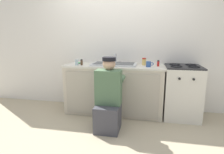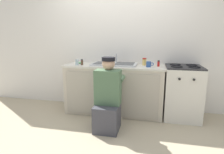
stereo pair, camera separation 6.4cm
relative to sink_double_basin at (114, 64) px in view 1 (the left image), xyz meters
name	(u,v)px [view 1 (the left image)]	position (x,y,z in m)	size (l,w,h in m)	color
ground_plane	(111,118)	(0.00, -0.30, -0.91)	(12.00, 12.00, 0.00)	tan
back_wall	(117,44)	(0.00, 0.35, 0.34)	(6.00, 0.10, 2.50)	silver
counter_cabinet	(114,90)	(0.00, -0.01, -0.48)	(1.74, 0.62, 0.86)	beige
countertop	(114,66)	(0.00, 0.00, -0.04)	(1.78, 0.62, 0.03)	beige
sink_double_basin	(114,64)	(0.00, 0.00, 0.00)	(0.80, 0.44, 0.19)	silver
stove_range	(182,92)	(1.20, 0.00, -0.45)	(0.60, 0.62, 0.93)	silver
plumber_person	(108,100)	(0.04, -0.68, -0.45)	(0.42, 0.61, 1.10)	#3F3F47
spice_bottle_red	(158,63)	(0.77, 0.00, 0.03)	(0.04, 0.04, 0.10)	red
condiment_jar	(144,62)	(0.53, 0.10, 0.05)	(0.07, 0.07, 0.13)	#DBB760
water_glass	(77,62)	(-0.66, -0.14, 0.03)	(0.06, 0.06, 0.10)	#ADC6CC
cell_phone	(79,63)	(-0.70, 0.09, -0.01)	(0.07, 0.14, 0.01)	black
coffee_mug	(149,64)	(0.61, -0.10, 0.03)	(0.13, 0.08, 0.09)	#335699
spice_bottle_pepper	(82,62)	(-0.57, -0.12, 0.03)	(0.04, 0.04, 0.10)	#513823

